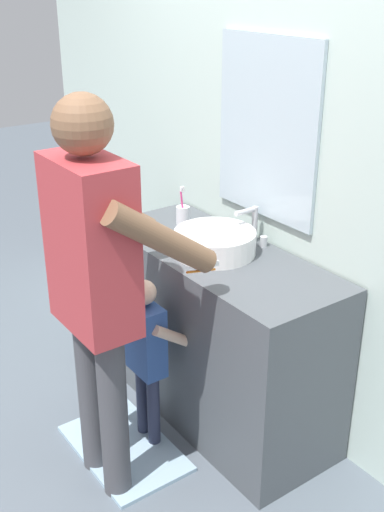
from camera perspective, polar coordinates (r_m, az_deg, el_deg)
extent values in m
plane|color=slate|center=(3.29, -2.20, -15.38)|extent=(14.00, 14.00, 0.00)
cube|color=silver|center=(3.01, 7.39, 9.65)|extent=(4.40, 0.08, 2.70)
cube|color=silver|center=(2.96, 6.74, 11.32)|extent=(0.65, 0.02, 0.83)
cube|color=#4C5156|center=(3.17, 2.22, -7.09)|extent=(1.33, 0.54, 0.90)
cylinder|color=white|center=(2.93, 2.07, 1.23)|extent=(0.38, 0.38, 0.11)
cylinder|color=silver|center=(2.93, 2.07, 1.33)|extent=(0.31, 0.31, 0.09)
cylinder|color=#B7BABF|center=(3.06, 5.67, 2.86)|extent=(0.03, 0.03, 0.18)
cylinder|color=#B7BABF|center=(3.00, 4.86, 4.05)|extent=(0.02, 0.12, 0.02)
cylinder|color=#B7BABF|center=(3.13, 4.78, 2.14)|extent=(0.04, 0.04, 0.05)
cylinder|color=#B7BABF|center=(3.04, 6.48, 1.32)|extent=(0.04, 0.04, 0.05)
cylinder|color=silver|center=(3.28, -0.82, 3.70)|extent=(0.07, 0.07, 0.09)
cylinder|color=#E5387F|center=(3.25, -0.88, 4.47)|extent=(0.02, 0.02, 0.17)
cube|color=white|center=(3.22, -0.89, 6.06)|extent=(0.01, 0.02, 0.02)
cube|color=#99B7CC|center=(3.19, -6.12, -16.84)|extent=(0.64, 0.40, 0.02)
cylinder|color=#2D334C|center=(3.16, -4.48, -12.83)|extent=(0.06, 0.06, 0.40)
cylinder|color=#2D334C|center=(3.09, -3.49, -13.76)|extent=(0.06, 0.06, 0.40)
cube|color=#33569E|center=(2.91, -4.20, -7.47)|extent=(0.20, 0.11, 0.35)
sphere|color=beige|center=(2.79, -4.35, -3.29)|extent=(0.11, 0.11, 0.11)
cylinder|color=beige|center=(3.02, -3.84, -5.56)|extent=(0.05, 0.24, 0.19)
cylinder|color=beige|center=(2.86, -1.49, -7.35)|extent=(0.05, 0.24, 0.19)
cylinder|color=#47474C|center=(2.90, -9.03, -12.09)|extent=(0.12, 0.12, 0.80)
cylinder|color=#47474C|center=(2.75, -7.07, -14.15)|extent=(0.12, 0.12, 0.80)
cube|color=#B7383D|center=(2.45, -9.09, 0.89)|extent=(0.40, 0.22, 0.69)
sphere|color=brown|center=(2.30, -9.86, 11.63)|extent=(0.22, 0.22, 0.22)
cylinder|color=brown|center=(2.68, -7.86, 4.48)|extent=(0.10, 0.48, 0.38)
cylinder|color=brown|center=(2.33, -2.75, 1.56)|extent=(0.10, 0.48, 0.38)
cylinder|color=orange|center=(2.50, 0.82, -1.34)|extent=(0.01, 0.14, 0.03)
cube|color=white|center=(2.53, 2.19, -0.67)|extent=(0.01, 0.02, 0.02)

